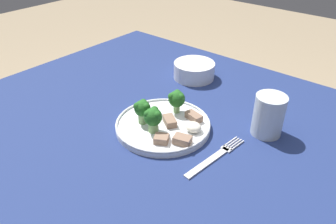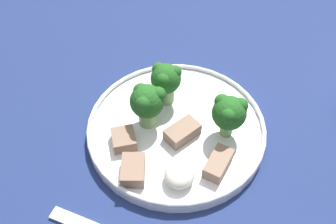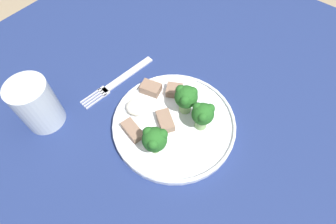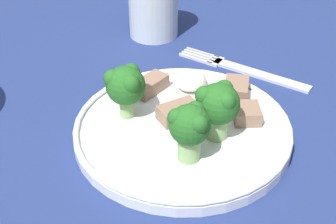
# 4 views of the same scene
# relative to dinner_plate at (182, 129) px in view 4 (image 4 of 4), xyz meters

# --- Properties ---
(table) EXTENTS (1.11, 1.05, 0.75)m
(table) POSITION_rel_dinner_plate_xyz_m (-0.02, -0.04, -0.11)
(table) COLOR navy
(table) RESTS_ON ground_plane
(dinner_plate) EXTENTS (0.23, 0.23, 0.02)m
(dinner_plate) POSITION_rel_dinner_plate_xyz_m (0.00, 0.00, 0.00)
(dinner_plate) COLOR white
(dinner_plate) RESTS_ON table
(fork) EXTENTS (0.04, 0.19, 0.00)m
(fork) POSITION_rel_dinner_plate_xyz_m (0.16, -0.01, -0.01)
(fork) COLOR silver
(fork) RESTS_ON table
(drinking_glass) EXTENTS (0.07, 0.07, 0.10)m
(drinking_glass) POSITION_rel_dinner_plate_xyz_m (0.20, 0.14, 0.04)
(drinking_glass) COLOR silver
(drinking_glass) RESTS_ON table
(broccoli_floret_near_rim_left) EXTENTS (0.04, 0.04, 0.06)m
(broccoli_floret_near_rim_left) POSITION_rel_dinner_plate_xyz_m (-0.04, -0.03, 0.04)
(broccoli_floret_near_rim_left) COLOR #7FA866
(broccoli_floret_near_rim_left) RESTS_ON dinner_plate
(broccoli_floret_center_left) EXTENTS (0.04, 0.04, 0.06)m
(broccoli_floret_center_left) POSITION_rel_dinner_plate_xyz_m (0.00, -0.04, 0.04)
(broccoli_floret_center_left) COLOR #7FA866
(broccoli_floret_center_left) RESTS_ON dinner_plate
(broccoli_floret_back_left) EXTENTS (0.04, 0.04, 0.06)m
(broccoli_floret_back_left) POSITION_rel_dinner_plate_xyz_m (-0.01, 0.06, 0.04)
(broccoli_floret_back_left) COLOR #7FA866
(broccoli_floret_back_left) RESTS_ON dinner_plate
(meat_slice_front_slice) EXTENTS (0.04, 0.04, 0.02)m
(meat_slice_front_slice) POSITION_rel_dinner_plate_xyz_m (0.04, -0.06, 0.01)
(meat_slice_front_slice) COLOR #846651
(meat_slice_front_slice) RESTS_ON dinner_plate
(meat_slice_middle_slice) EXTENTS (0.05, 0.05, 0.02)m
(meat_slice_middle_slice) POSITION_rel_dinner_plate_xyz_m (0.01, 0.01, 0.01)
(meat_slice_middle_slice) COLOR #846651
(meat_slice_middle_slice) RESTS_ON dinner_plate
(meat_slice_rear_slice) EXTENTS (0.05, 0.04, 0.02)m
(meat_slice_rear_slice) POSITION_rel_dinner_plate_xyz_m (0.08, -0.03, 0.01)
(meat_slice_rear_slice) COLOR #846651
(meat_slice_rear_slice) RESTS_ON dinner_plate
(meat_slice_edge_slice) EXTENTS (0.05, 0.03, 0.02)m
(meat_slice_edge_slice) POSITION_rel_dinner_plate_xyz_m (0.05, 0.06, 0.01)
(meat_slice_edge_slice) COLOR #846651
(meat_slice_edge_slice) RESTS_ON dinner_plate
(sauce_dollop) EXTENTS (0.04, 0.04, 0.02)m
(sauce_dollop) POSITION_rel_dinner_plate_xyz_m (0.07, 0.02, 0.01)
(sauce_dollop) COLOR silver
(sauce_dollop) RESTS_ON dinner_plate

